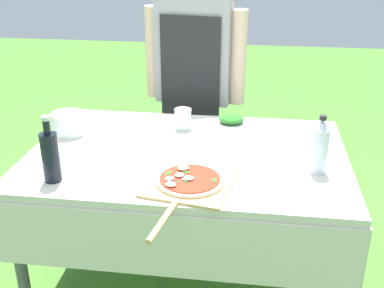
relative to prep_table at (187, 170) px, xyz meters
name	(u,v)px	position (x,y,z in m)	size (l,w,h in m)	color
prep_table	(187,170)	(0.00, 0.00, 0.00)	(1.45, 0.98, 0.80)	beige
person_cook	(195,76)	(-0.06, 0.75, 0.23)	(0.59, 0.25, 1.60)	#70604C
pizza_on_peel	(188,183)	(0.05, -0.32, 0.10)	(0.38, 0.60, 0.05)	tan
oil_bottle	(50,156)	(-0.50, -0.34, 0.20)	(0.07, 0.07, 0.28)	black
water_bottle	(320,146)	(0.57, -0.12, 0.21)	(0.07, 0.07, 0.25)	silver
herb_container	(231,120)	(0.18, 0.37, 0.11)	(0.19, 0.18, 0.05)	silver
mixing_tub	(68,123)	(-0.61, 0.13, 0.14)	(0.16, 0.16, 0.11)	silver
sauce_jar	(183,120)	(-0.06, 0.27, 0.14)	(0.09, 0.09, 0.11)	silver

